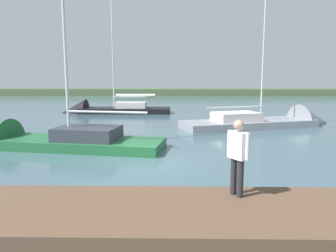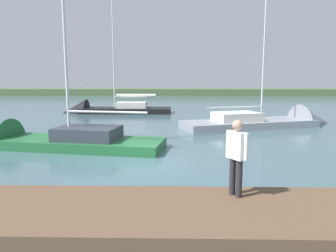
{
  "view_description": "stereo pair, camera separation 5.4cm",
  "coord_description": "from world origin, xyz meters",
  "px_view_note": "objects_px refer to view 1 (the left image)",
  "views": [
    {
      "loc": [
        -0.95,
        11.97,
        3.26
      ],
      "look_at": [
        -0.68,
        -2.38,
        1.07
      ],
      "focal_mm": 33.96,
      "sensor_mm": 36.0,
      "label": 1
    },
    {
      "loc": [
        -1.0,
        11.97,
        3.26
      ],
      "look_at": [
        -0.68,
        -2.38,
        1.07
      ],
      "focal_mm": 33.96,
      "sensor_mm": 36.0,
      "label": 2
    }
  ],
  "objects_px": {
    "sailboat_inner_slip": "(40,143)",
    "person_on_dock": "(238,152)",
    "sailboat_mid_channel": "(106,112)",
    "sailboat_near_dock": "(277,124)"
  },
  "relations": [
    {
      "from": "sailboat_inner_slip",
      "to": "person_on_dock",
      "type": "height_order",
      "value": "sailboat_inner_slip"
    },
    {
      "from": "sailboat_mid_channel",
      "to": "sailboat_near_dock",
      "type": "bearing_deg",
      "value": 149.34
    },
    {
      "from": "person_on_dock",
      "to": "sailboat_near_dock",
      "type": "bearing_deg",
      "value": -144.08
    },
    {
      "from": "person_on_dock",
      "to": "sailboat_inner_slip",
      "type": "bearing_deg",
      "value": -78.46
    },
    {
      "from": "sailboat_near_dock",
      "to": "person_on_dock",
      "type": "bearing_deg",
      "value": -129.27
    },
    {
      "from": "sailboat_inner_slip",
      "to": "person_on_dock",
      "type": "bearing_deg",
      "value": 143.73
    },
    {
      "from": "sailboat_inner_slip",
      "to": "person_on_dock",
      "type": "relative_size",
      "value": 6.74
    },
    {
      "from": "sailboat_near_dock",
      "to": "sailboat_mid_channel",
      "type": "bearing_deg",
      "value": 131.51
    },
    {
      "from": "sailboat_inner_slip",
      "to": "sailboat_mid_channel",
      "type": "xyz_separation_m",
      "value": [
        -0.06,
        -14.56,
        -0.08
      ]
    },
    {
      "from": "sailboat_inner_slip",
      "to": "sailboat_mid_channel",
      "type": "height_order",
      "value": "sailboat_mid_channel"
    }
  ]
}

